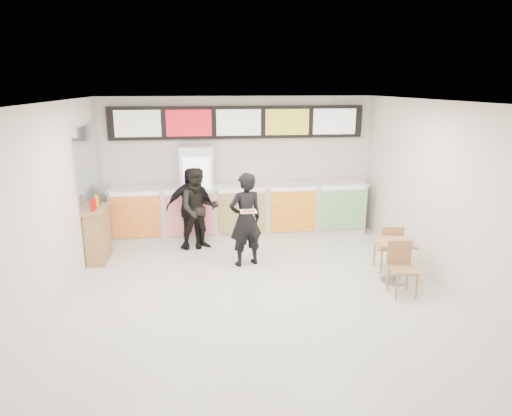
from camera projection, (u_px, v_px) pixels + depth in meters
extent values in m
plane|color=beige|center=(260.00, 296.00, 7.21)|extent=(7.00, 7.00, 0.00)
plane|color=white|center=(261.00, 102.00, 6.42)|extent=(7.00, 7.00, 0.00)
plane|color=silver|center=(239.00, 165.00, 10.16)|extent=(6.00, 0.00, 6.00)
plane|color=silver|center=(50.00, 212.00, 6.44)|extent=(0.00, 7.00, 7.00)
plane|color=silver|center=(448.00, 198.00, 7.19)|extent=(0.00, 7.00, 7.00)
cube|color=silver|center=(241.00, 211.00, 10.03)|extent=(5.50, 0.70, 1.10)
cube|color=silver|center=(240.00, 186.00, 9.88)|extent=(5.56, 0.76, 0.04)
cube|color=red|center=(136.00, 217.00, 9.38)|extent=(0.99, 0.02, 0.90)
cube|color=#D42F78|center=(190.00, 215.00, 9.51)|extent=(0.99, 0.02, 0.90)
cube|color=brown|center=(242.00, 213.00, 9.65)|extent=(0.99, 0.02, 0.90)
cube|color=yellow|center=(293.00, 211.00, 9.79)|extent=(0.99, 0.02, 0.90)
cube|color=green|center=(343.00, 210.00, 9.93)|extent=(0.99, 0.02, 0.90)
cube|color=black|center=(238.00, 122.00, 9.84)|extent=(5.50, 0.12, 0.70)
cube|color=beige|center=(138.00, 124.00, 9.51)|extent=(0.95, 0.02, 0.55)
cube|color=red|center=(189.00, 123.00, 9.64)|extent=(0.95, 0.02, 0.55)
cube|color=silver|center=(239.00, 123.00, 9.77)|extent=(0.95, 0.02, 0.55)
cube|color=gold|center=(287.00, 122.00, 9.91)|extent=(0.95, 0.02, 0.55)
cube|color=white|center=(334.00, 122.00, 10.04)|extent=(0.95, 0.02, 0.55)
cube|color=white|center=(197.00, 192.00, 9.81)|extent=(0.70, 0.65, 2.00)
cube|color=white|center=(197.00, 193.00, 9.48)|extent=(0.54, 0.02, 1.50)
cylinder|color=#248618|center=(188.00, 221.00, 9.64)|extent=(0.07, 0.07, 0.22)
cylinder|color=orange|center=(195.00, 221.00, 9.66)|extent=(0.07, 0.07, 0.22)
cylinder|color=red|center=(201.00, 220.00, 9.68)|extent=(0.07, 0.07, 0.22)
cylinder|color=#174CAF|center=(208.00, 220.00, 9.70)|extent=(0.07, 0.07, 0.22)
cylinder|color=orange|center=(187.00, 203.00, 9.55)|extent=(0.07, 0.07, 0.22)
cylinder|color=red|center=(194.00, 203.00, 9.56)|extent=(0.07, 0.07, 0.22)
cylinder|color=#174CAF|center=(201.00, 203.00, 9.58)|extent=(0.07, 0.07, 0.22)
cylinder|color=#248618|center=(208.00, 203.00, 9.60)|extent=(0.07, 0.07, 0.22)
cylinder|color=red|center=(187.00, 186.00, 9.45)|extent=(0.07, 0.07, 0.22)
cylinder|color=#174CAF|center=(194.00, 186.00, 9.46)|extent=(0.07, 0.07, 0.22)
cylinder|color=#248618|center=(200.00, 185.00, 9.48)|extent=(0.07, 0.07, 0.22)
cylinder|color=orange|center=(207.00, 185.00, 9.50)|extent=(0.07, 0.07, 0.22)
cylinder|color=#174CAF|center=(186.00, 168.00, 9.35)|extent=(0.07, 0.07, 0.22)
cylinder|color=#248618|center=(193.00, 167.00, 9.36)|extent=(0.07, 0.07, 0.22)
cylinder|color=orange|center=(200.00, 167.00, 9.38)|extent=(0.07, 0.07, 0.22)
cylinder|color=red|center=(207.00, 167.00, 9.40)|extent=(0.07, 0.07, 0.22)
cube|color=#B2B7BF|center=(88.00, 165.00, 8.72)|extent=(0.01, 2.00, 1.50)
imported|color=black|center=(246.00, 220.00, 8.27)|extent=(0.73, 0.60, 1.74)
imported|color=black|center=(199.00, 209.00, 9.14)|extent=(0.86, 0.70, 1.66)
imported|color=black|center=(190.00, 208.00, 9.19)|extent=(0.98, 0.44, 1.65)
cube|color=beige|center=(248.00, 211.00, 7.76)|extent=(0.28, 0.28, 0.01)
cone|color=#CC7233|center=(248.00, 211.00, 7.76)|extent=(0.36, 0.36, 0.02)
cube|color=#B07E50|center=(396.00, 242.00, 7.59)|extent=(0.66, 0.66, 0.04)
cylinder|color=gray|center=(394.00, 262.00, 7.68)|extent=(0.08, 0.08, 0.69)
cylinder|color=gray|center=(393.00, 280.00, 7.77)|extent=(0.42, 0.42, 0.03)
cube|color=#B07E50|center=(403.00, 270.00, 7.15)|extent=(0.46, 0.46, 0.04)
cube|color=#B07E50|center=(399.00, 252.00, 7.27)|extent=(0.38, 0.09, 0.40)
cube|color=#B07E50|center=(387.00, 247.00, 8.17)|extent=(0.46, 0.46, 0.04)
cube|color=#B07E50|center=(392.00, 238.00, 7.93)|extent=(0.38, 0.09, 0.40)
cube|color=#B07E50|center=(98.00, 235.00, 8.61)|extent=(0.32, 0.86, 0.97)
cube|color=#B07E50|center=(96.00, 209.00, 8.48)|extent=(0.37, 0.91, 0.04)
cylinder|color=red|center=(92.00, 207.00, 8.22)|extent=(0.06, 0.06, 0.19)
cylinder|color=red|center=(95.00, 204.00, 8.40)|extent=(0.06, 0.06, 0.19)
cylinder|color=yellow|center=(97.00, 202.00, 8.57)|extent=(0.06, 0.06, 0.19)
cylinder|color=brown|center=(98.00, 199.00, 8.74)|extent=(0.06, 0.06, 0.19)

